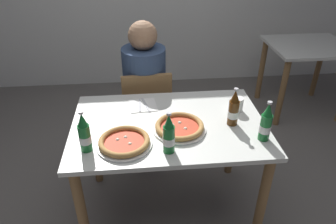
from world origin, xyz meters
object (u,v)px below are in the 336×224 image
at_px(chair_behind_table, 147,110).
at_px(beer_bottle_right, 266,124).
at_px(diner_seated, 145,97).
at_px(pizza_margherita_near, 180,127).
at_px(paper_cup, 238,104).
at_px(dining_table_background, 306,59).
at_px(dining_table_main, 169,138).
at_px(beer_bottle_left, 84,134).
at_px(pizza_marinara_far, 124,142).
at_px(beer_bottle_center, 169,136).
at_px(napkin_with_cutlery, 143,105).
at_px(beer_bottle_extra, 234,110).

height_order(chair_behind_table, beer_bottle_right, beer_bottle_right).
height_order(diner_seated, pizza_margherita_near, diner_seated).
xyz_separation_m(chair_behind_table, beer_bottle_right, (0.65, -0.83, 0.37)).
bearing_deg(chair_behind_table, paper_cup, 135.14).
bearing_deg(chair_behind_table, dining_table_background, -162.23).
bearing_deg(dining_table_background, diner_seated, -159.52).
distance_m(dining_table_main, beer_bottle_left, 0.57).
bearing_deg(pizza_margherita_near, pizza_marinara_far, -160.08).
bearing_deg(beer_bottle_left, diner_seated, 68.69).
distance_m(dining_table_main, beer_bottle_center, 0.35).
height_order(chair_behind_table, beer_bottle_left, beer_bottle_left).
xyz_separation_m(beer_bottle_right, paper_cup, (-0.06, 0.32, -0.06)).
distance_m(beer_bottle_left, beer_bottle_center, 0.45).
bearing_deg(dining_table_background, pizza_marinara_far, -140.87).
distance_m(dining_table_main, paper_cup, 0.50).
height_order(diner_seated, dining_table_background, diner_seated).
bearing_deg(paper_cup, napkin_with_cutlery, 168.51).
xyz_separation_m(beer_bottle_left, beer_bottle_right, (1.00, 0.01, 0.00)).
xyz_separation_m(chair_behind_table, dining_table_background, (1.69, 0.68, 0.11)).
bearing_deg(pizza_marinara_far, beer_bottle_right, -1.21).
distance_m(pizza_marinara_far, beer_bottle_center, 0.27).
relative_size(beer_bottle_left, beer_bottle_center, 1.00).
relative_size(chair_behind_table, diner_seated, 0.70).
bearing_deg(beer_bottle_right, beer_bottle_extra, 129.04).
distance_m(napkin_with_cutlery, paper_cup, 0.63).
xyz_separation_m(dining_table_background, pizza_marinara_far, (-1.83, -1.49, 0.18)).
relative_size(diner_seated, pizza_margherita_near, 3.79).
distance_m(beer_bottle_center, beer_bottle_extra, 0.48).
bearing_deg(paper_cup, beer_bottle_left, -160.80).
height_order(diner_seated, napkin_with_cutlery, diner_seated).
height_order(dining_table_main, beer_bottle_center, beer_bottle_center).
height_order(beer_bottle_right, napkin_with_cutlery, beer_bottle_right).
height_order(beer_bottle_extra, paper_cup, beer_bottle_extra).
distance_m(diner_seated, beer_bottle_extra, 0.92).
distance_m(chair_behind_table, paper_cup, 0.84).
bearing_deg(beer_bottle_extra, beer_bottle_left, -168.50).
height_order(pizza_marinara_far, beer_bottle_center, beer_bottle_center).
height_order(beer_bottle_center, beer_bottle_right, same).
bearing_deg(pizza_margherita_near, dining_table_background, 42.35).
distance_m(diner_seated, napkin_with_cutlery, 0.46).
xyz_separation_m(dining_table_background, napkin_with_cutlery, (-1.72, -1.06, 0.16)).
xyz_separation_m(pizza_marinara_far, beer_bottle_center, (0.24, -0.08, 0.08)).
bearing_deg(beer_bottle_center, napkin_with_cutlery, 104.18).
xyz_separation_m(diner_seated, dining_table_background, (1.70, 0.63, 0.01)).
distance_m(dining_table_main, beer_bottle_right, 0.61).
distance_m(pizza_marinara_far, paper_cup, 0.79).
bearing_deg(beer_bottle_center, chair_behind_table, 96.38).
bearing_deg(chair_behind_table, napkin_with_cutlery, 81.38).
bearing_deg(dining_table_main, diner_seated, 101.21).
bearing_deg(dining_table_main, napkin_with_cutlery, 123.86).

